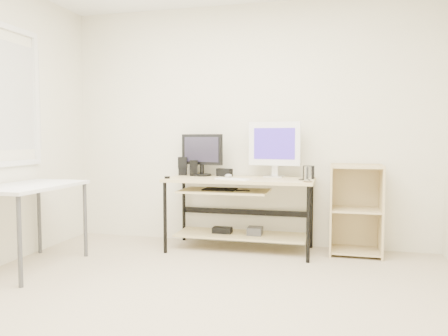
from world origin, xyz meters
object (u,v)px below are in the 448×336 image
at_px(white_imac, 274,145).
at_px(audio_controller, 194,168).
at_px(black_monitor, 202,152).
at_px(side_table, 30,194).
at_px(desk, 238,199).
at_px(shelf_unit, 356,209).

bearing_deg(white_imac, audio_controller, -169.92).
relative_size(white_imac, audio_controller, 3.36).
height_order(black_monitor, white_imac, white_imac).
xyz_separation_m(white_imac, audio_controller, (-0.86, -0.07, -0.25)).
distance_m(side_table, black_monitor, 1.76).
distance_m(side_table, audio_controller, 1.65).
distance_m(desk, black_monitor, 0.66).
xyz_separation_m(black_monitor, audio_controller, (-0.08, -0.04, -0.17)).
xyz_separation_m(side_table, audio_controller, (1.14, 1.18, 0.17)).
height_order(white_imac, audio_controller, white_imac).
height_order(desk, audio_controller, audio_controller).
relative_size(desk, shelf_unit, 1.67).
bearing_deg(shelf_unit, black_monitor, 179.90).
height_order(desk, black_monitor, black_monitor).
xyz_separation_m(side_table, shelf_unit, (2.83, 1.22, -0.22)).
relative_size(side_table, black_monitor, 2.05).
height_order(desk, shelf_unit, shelf_unit).
bearing_deg(black_monitor, audio_controller, -134.82).
bearing_deg(desk, side_table, -147.35).
xyz_separation_m(desk, shelf_unit, (1.18, 0.16, -0.09)).
distance_m(black_monitor, audio_controller, 0.19).
xyz_separation_m(black_monitor, white_imac, (0.79, 0.03, 0.08)).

